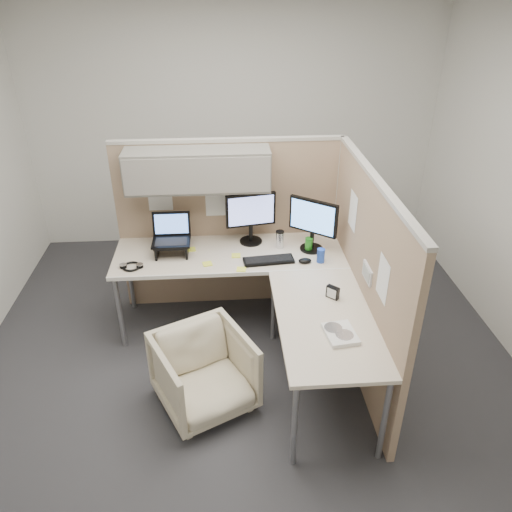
{
  "coord_description": "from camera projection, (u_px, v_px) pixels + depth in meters",
  "views": [
    {
      "loc": [
        -0.16,
        -3.24,
        2.84
      ],
      "look_at": [
        0.1,
        0.25,
        0.85
      ],
      "focal_mm": 35.0,
      "sensor_mm": 36.0,
      "label": 1
    }
  ],
  "objects": [
    {
      "name": "sticky_note_b",
      "position": [
        241.0,
        269.0,
        4.06
      ],
      "size": [
        0.08,
        0.08,
        0.01
      ],
      "primitive_type": "cube",
      "rotation": [
        0.0,
        0.0,
        -0.12
      ],
      "color": "#F2F841",
      "rests_on": "desk"
    },
    {
      "name": "soda_can_silver",
      "position": [
        309.0,
        244.0,
        4.32
      ],
      "size": [
        0.07,
        0.07,
        0.12
      ],
      "primitive_type": "cylinder",
      "color": "#268C1E",
      "rests_on": "desk"
    },
    {
      "name": "desk",
      "position": [
        260.0,
        281.0,
        4.0
      ],
      "size": [
        2.0,
        1.98,
        0.73
      ],
      "color": "beige",
      "rests_on": "ground"
    },
    {
      "name": "mouse",
      "position": [
        305.0,
        261.0,
        4.16
      ],
      "size": [
        0.11,
        0.07,
        0.04
      ],
      "primitive_type": "ellipsoid",
      "rotation": [
        0.0,
        0.0,
        0.04
      ],
      "color": "black",
      "rests_on": "desk"
    },
    {
      "name": "sticky_note_a",
      "position": [
        207.0,
        264.0,
        4.14
      ],
      "size": [
        0.09,
        0.09,
        0.01
      ],
      "primitive_type": "cube",
      "rotation": [
        0.0,
        0.0,
        0.23
      ],
      "color": "#F2F841",
      "rests_on": "desk"
    },
    {
      "name": "ground",
      "position": [
        246.0,
        358.0,
        4.22
      ],
      "size": [
        4.5,
        4.5,
        0.0
      ],
      "primitive_type": "plane",
      "color": "#2E2E32",
      "rests_on": "ground"
    },
    {
      "name": "sticky_note_d",
      "position": [
        236.0,
        256.0,
        4.26
      ],
      "size": [
        0.08,
        0.08,
        0.01
      ],
      "primitive_type": "cube",
      "rotation": [
        0.0,
        0.0,
        -0.04
      ],
      "color": "#F2F841",
      "rests_on": "desk"
    },
    {
      "name": "office_chair",
      "position": [
        204.0,
        370.0,
        3.63
      ],
      "size": [
        0.83,
        0.81,
        0.65
      ],
      "primitive_type": "imported",
      "rotation": [
        0.0,
        0.0,
        0.46
      ],
      "color": "beige",
      "rests_on": "ground"
    },
    {
      "name": "headphones",
      "position": [
        132.0,
        266.0,
        4.09
      ],
      "size": [
        0.19,
        0.16,
        0.03
      ],
      "rotation": [
        0.0,
        0.0,
        -0.05
      ],
      "color": "black",
      "rests_on": "desk"
    },
    {
      "name": "keyboard",
      "position": [
        269.0,
        260.0,
        4.18
      ],
      "size": [
        0.43,
        0.18,
        0.02
      ],
      "primitive_type": "cube",
      "rotation": [
        0.0,
        0.0,
        0.1
      ],
      "color": "black",
      "rests_on": "desk"
    },
    {
      "name": "monitor_left",
      "position": [
        251.0,
        214.0,
        4.35
      ],
      "size": [
        0.44,
        0.2,
        0.47
      ],
      "rotation": [
        0.0,
        0.0,
        0.17
      ],
      "color": "black",
      "rests_on": "desk"
    },
    {
      "name": "travel_mug",
      "position": [
        280.0,
        239.0,
        4.36
      ],
      "size": [
        0.07,
        0.07,
        0.16
      ],
      "color": "silver",
      "rests_on": "desk"
    },
    {
      "name": "soda_can_green",
      "position": [
        321.0,
        256.0,
        4.15
      ],
      "size": [
        0.07,
        0.07,
        0.12
      ],
      "primitive_type": "cylinder",
      "color": "#1E3FA5",
      "rests_on": "desk"
    },
    {
      "name": "monitor_right",
      "position": [
        313.0,
        221.0,
        4.23
      ],
      "size": [
        0.37,
        0.29,
        0.47
      ],
      "rotation": [
        0.0,
        0.0,
        -0.65
      ],
      "color": "black",
      "rests_on": "desk"
    },
    {
      "name": "partition_right",
      "position": [
        363.0,
        276.0,
        3.81
      ],
      "size": [
        0.07,
        2.03,
        1.63
      ],
      "color": "tan",
      "rests_on": "ground"
    },
    {
      "name": "partition_back",
      "position": [
        215.0,
        200.0,
        4.38
      ],
      "size": [
        2.0,
        0.36,
        1.63
      ],
      "color": "tan",
      "rests_on": "ground"
    },
    {
      "name": "desk_clock",
      "position": [
        333.0,
        292.0,
        3.69
      ],
      "size": [
        0.1,
        0.09,
        0.1
      ],
      "rotation": [
        0.0,
        0.0,
        -0.76
      ],
      "color": "black",
      "rests_on": "desk"
    },
    {
      "name": "sticky_note_c",
      "position": [
        191.0,
        249.0,
        4.36
      ],
      "size": [
        0.09,
        0.09,
        0.01
      ],
      "primitive_type": "cube",
      "rotation": [
        0.0,
        0.0,
        0.15
      ],
      "color": "#F2F841",
      "rests_on": "desk"
    },
    {
      "name": "paper_stack",
      "position": [
        340.0,
        334.0,
        3.32
      ],
      "size": [
        0.23,
        0.27,
        0.03
      ],
      "rotation": [
        0.0,
        0.0,
        0.13
      ],
      "color": "white",
      "rests_on": "desk"
    },
    {
      "name": "laptop_station",
      "position": [
        172.0,
        240.0,
        4.25
      ],
      "size": [
        0.32,
        0.28,
        0.34
      ],
      "color": "black",
      "rests_on": "desk"
    }
  ]
}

